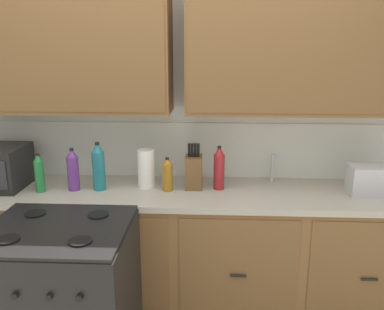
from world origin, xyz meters
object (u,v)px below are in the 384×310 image
at_px(paper_towel_roll, 146,168).
at_px(knife_block, 194,171).
at_px(stove_range, 63,305).
at_px(bottle_violet, 73,170).
at_px(toaster, 371,180).
at_px(bottle_red, 219,168).
at_px(bottle_amber, 167,174).
at_px(bottle_teal, 99,167).
at_px(bottle_green, 39,173).

bearing_deg(paper_towel_roll, knife_block, -1.00).
xyz_separation_m(stove_range, bottle_violet, (-0.10, 0.60, 0.60)).
bearing_deg(stove_range, bottle_violet, 99.64).
xyz_separation_m(toaster, bottle_red, (-0.97, 0.05, 0.05)).
distance_m(bottle_amber, bottle_violet, 0.62).
distance_m(stove_range, toaster, 2.01).
bearing_deg(toaster, stove_range, -161.56).
relative_size(bottle_amber, bottle_teal, 0.70).
distance_m(knife_block, bottle_green, 1.01).
height_order(knife_block, bottle_amber, knife_block).
relative_size(bottle_green, bottle_violet, 0.91).
bearing_deg(bottle_violet, bottle_red, 4.05).
bearing_deg(bottle_violet, bottle_green, -167.91).
bearing_deg(bottle_red, stove_range, -142.30).
relative_size(knife_block, bottle_teal, 0.96).
relative_size(bottle_teal, bottle_red, 1.10).
height_order(stove_range, bottle_violet, bottle_violet).
xyz_separation_m(knife_block, bottle_red, (0.17, -0.01, 0.03)).
bearing_deg(bottle_red, toaster, -3.14).
bearing_deg(bottle_green, paper_towel_roll, 10.80).
bearing_deg(bottle_amber, bottle_green, -175.60).
height_order(knife_block, bottle_violet, knife_block).
xyz_separation_m(stove_range, bottle_teal, (0.07, 0.61, 0.62)).
height_order(bottle_amber, bottle_violet, bottle_violet).
bearing_deg(stove_range, bottle_amber, 49.77).
relative_size(stove_range, bottle_red, 3.22).
distance_m(knife_block, paper_towel_roll, 0.32).
height_order(stove_range, toaster, toaster).
bearing_deg(bottle_red, paper_towel_roll, 177.99).
xyz_separation_m(bottle_amber, bottle_violet, (-0.62, -0.02, 0.03)).
height_order(toaster, bottle_red, bottle_red).
relative_size(bottle_amber, bottle_green, 0.87).
bearing_deg(bottle_red, bottle_amber, -171.79).
xyz_separation_m(bottle_violet, bottle_red, (0.96, 0.07, 0.00)).
xyz_separation_m(knife_block, paper_towel_roll, (-0.32, 0.01, 0.01)).
height_order(knife_block, paper_towel_roll, knife_block).
distance_m(bottle_amber, bottle_green, 0.83).
relative_size(paper_towel_roll, bottle_red, 0.88).
relative_size(toaster, bottle_green, 1.08).
distance_m(stove_range, bottle_amber, 0.99).
height_order(toaster, paper_towel_roll, paper_towel_roll).
bearing_deg(knife_block, bottle_amber, -160.47).
relative_size(toaster, knife_block, 0.90).
xyz_separation_m(bottle_teal, bottle_red, (0.79, 0.05, -0.01)).
height_order(stove_range, knife_block, knife_block).
bearing_deg(bottle_teal, toaster, -0.02).
relative_size(stove_range, bottle_violet, 3.33).
xyz_separation_m(toaster, bottle_teal, (-1.77, 0.00, 0.06)).
relative_size(stove_range, knife_block, 3.06).
bearing_deg(bottle_green, bottle_red, 5.51).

